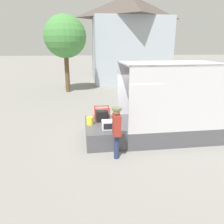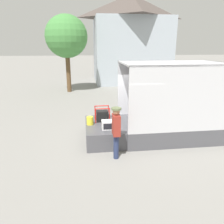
% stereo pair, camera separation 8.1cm
% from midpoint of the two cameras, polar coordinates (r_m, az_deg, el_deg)
% --- Properties ---
extents(ground_plane, '(160.00, 160.00, 0.00)m').
position_cam_midpoint_polar(ground_plane, '(9.22, 2.32, -6.85)').
color(ground_plane, gray).
extents(box_truck, '(5.80, 2.46, 3.10)m').
position_cam_midpoint_polar(box_truck, '(10.09, 22.33, -0.31)').
color(box_truck, silver).
rests_on(box_truck, ground).
extents(tailgate_deck, '(1.49, 2.34, 0.68)m').
position_cam_midpoint_polar(tailgate_deck, '(9.00, -2.34, -5.13)').
color(tailgate_deck, '#4C4C51').
rests_on(tailgate_deck, ground).
extents(microwave, '(0.56, 0.37, 0.33)m').
position_cam_midpoint_polar(microwave, '(8.30, -1.01, -3.34)').
color(microwave, white).
rests_on(microwave, tailgate_deck).
extents(portable_generator, '(0.61, 0.48, 0.61)m').
position_cam_midpoint_polar(portable_generator, '(9.14, -2.75, -0.97)').
color(portable_generator, black).
rests_on(portable_generator, tailgate_deck).
extents(orange_bucket, '(0.27, 0.27, 0.33)m').
position_cam_midpoint_polar(orange_bucket, '(8.78, -6.06, -2.28)').
color(orange_bucket, yellow).
rests_on(orange_bucket, tailgate_deck).
extents(worker_person, '(0.32, 0.44, 1.81)m').
position_cam_midpoint_polar(worker_person, '(7.23, 0.90, -4.12)').
color(worker_person, navy).
rests_on(worker_person, ground).
extents(house_backdrop, '(7.74, 6.79, 8.59)m').
position_cam_midpoint_polar(house_backdrop, '(24.00, 4.27, 18.51)').
color(house_backdrop, '#A8B2BC').
rests_on(house_backdrop, ground).
extents(street_tree, '(3.32, 3.32, 6.06)m').
position_cam_midpoint_polar(street_tree, '(18.44, -12.30, 18.64)').
color(street_tree, brown).
rests_on(street_tree, ground).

